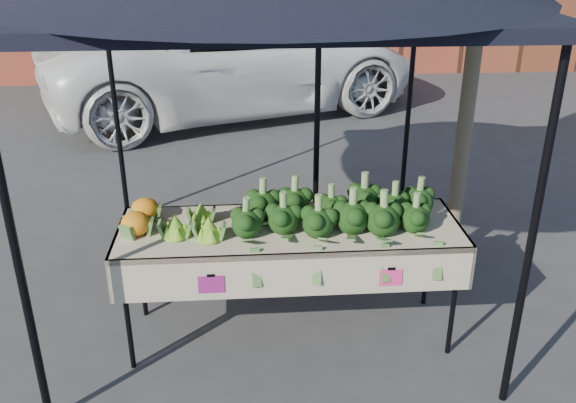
% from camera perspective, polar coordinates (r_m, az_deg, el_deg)
% --- Properties ---
extents(ground, '(90.00, 90.00, 0.00)m').
position_cam_1_polar(ground, '(4.88, 2.21, -11.36)').
color(ground, '#323234').
extents(table, '(2.41, 0.82, 0.90)m').
position_cam_1_polar(table, '(4.56, 0.17, -7.36)').
color(table, beige).
rests_on(table, ground).
extents(canopy, '(3.16, 3.16, 2.74)m').
position_cam_1_polar(canopy, '(4.75, -1.67, 6.25)').
color(canopy, black).
rests_on(canopy, ground).
extents(broccoli_heap, '(1.49, 0.59, 0.28)m').
position_cam_1_polar(broccoli_heap, '(4.33, 4.45, -0.34)').
color(broccoli_heap, black).
rests_on(broccoli_heap, table).
extents(romanesco_cluster, '(0.45, 0.49, 0.22)m').
position_cam_1_polar(romanesco_cluster, '(4.29, -8.72, -1.32)').
color(romanesco_cluster, '#89BC36').
rests_on(romanesco_cluster, table).
extents(cauliflower_pair, '(0.25, 0.45, 0.20)m').
position_cam_1_polar(cauliflower_pair, '(4.41, -13.42, -1.12)').
color(cauliflower_pair, orange).
rests_on(cauliflower_pair, table).
extents(street_tree, '(1.94, 1.94, 3.82)m').
position_cam_1_polar(street_tree, '(5.37, 16.76, 13.36)').
color(street_tree, '#1E4C14').
rests_on(street_tree, ground).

